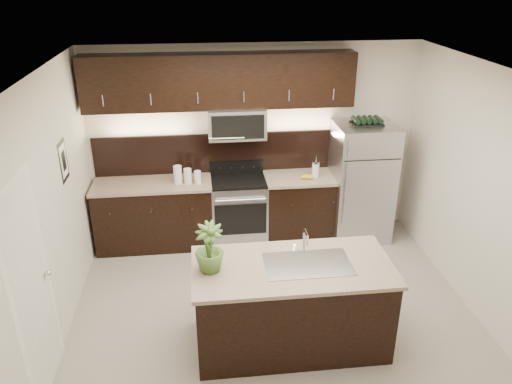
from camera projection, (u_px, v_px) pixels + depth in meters
ground at (274, 311)px, 5.70m from camera, size 4.50×4.50×0.00m
room_walls at (266, 176)px, 4.95m from camera, size 4.52×4.02×2.71m
counter_run at (224, 210)px, 6.98m from camera, size 3.51×0.65×0.94m
upper_fixtures at (222, 90)px, 6.42m from camera, size 3.49×0.40×1.66m
island at (291, 304)px, 5.04m from camera, size 1.96×0.96×0.94m
sink_faucet at (308, 262)px, 4.87m from camera, size 0.84×0.50×0.28m
refrigerator at (361, 182)px, 6.98m from camera, size 0.80×0.73×1.67m
wine_rack at (367, 121)px, 6.61m from camera, size 0.41×0.25×0.10m
plant at (209, 248)px, 4.67m from camera, size 0.32×0.32×0.49m
canisters at (185, 176)px, 6.63m from camera, size 0.36×0.14×0.24m
french_press at (316, 169)px, 6.83m from camera, size 0.10×0.10×0.29m
bananas at (304, 176)px, 6.82m from camera, size 0.20×0.17×0.05m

